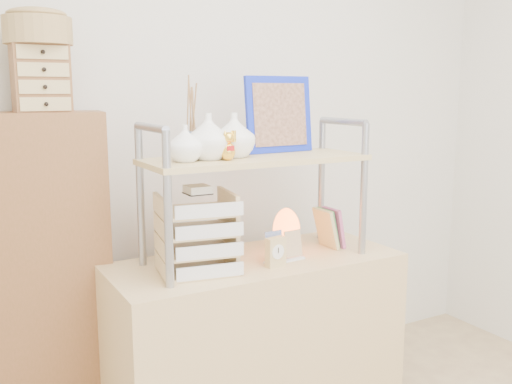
% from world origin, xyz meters
% --- Properties ---
extents(desk, '(1.20, 0.50, 0.75)m').
position_xyz_m(desk, '(0.00, 1.20, 0.38)').
color(desk, tan).
rests_on(desk, ground).
extents(cabinet, '(0.48, 0.29, 1.35)m').
position_xyz_m(cabinet, '(-0.74, 1.57, 0.68)').
color(cabinet, brown).
rests_on(cabinet, ground).
extents(hutch, '(0.90, 0.34, 0.74)m').
position_xyz_m(hutch, '(-0.06, 1.21, 1.20)').
color(hutch, '#979AA4').
rests_on(hutch, desk).
extents(letter_tray, '(0.31, 0.30, 0.33)m').
position_xyz_m(letter_tray, '(-0.27, 1.16, 0.88)').
color(letter_tray, '#CFB67C').
rests_on(letter_tray, desk).
extents(salt_lamp, '(0.13, 0.12, 0.20)m').
position_xyz_m(salt_lamp, '(0.15, 1.21, 0.85)').
color(salt_lamp, brown).
rests_on(salt_lamp, desk).
extents(desk_clock, '(0.09, 0.05, 0.12)m').
position_xyz_m(desk_clock, '(0.02, 1.07, 0.81)').
color(desk_clock, tan).
rests_on(desk_clock, desk).
extents(postcard_stand, '(0.18, 0.07, 0.13)m').
position_xyz_m(postcard_stand, '(0.09, 1.12, 0.79)').
color(postcard_stand, white).
rests_on(postcard_stand, desk).
extents(drawer_chest, '(0.20, 0.16, 0.25)m').
position_xyz_m(drawer_chest, '(-0.74, 1.55, 1.48)').
color(drawer_chest, brown).
rests_on(drawer_chest, cabinet).
extents(woven_basket, '(0.25, 0.25, 0.10)m').
position_xyz_m(woven_basket, '(-0.74, 1.55, 1.65)').
color(woven_basket, olive).
rests_on(woven_basket, drawer_chest).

